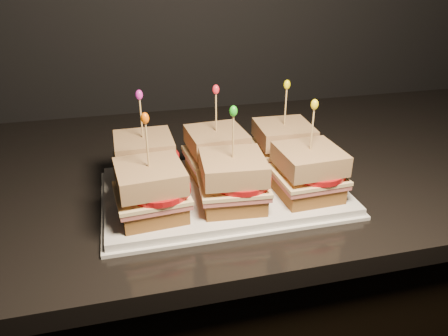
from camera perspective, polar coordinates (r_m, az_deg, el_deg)
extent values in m
cube|color=black|center=(0.88, -9.66, -1.07)|extent=(2.35, 0.71, 0.03)
cube|color=white|center=(0.76, 0.00, -3.09)|extent=(0.41, 0.25, 0.02)
cube|color=white|center=(0.77, 0.00, -3.48)|extent=(0.42, 0.26, 0.01)
cube|color=#5B3A13|center=(0.79, -10.13, -0.73)|extent=(0.10, 0.10, 0.03)
cube|color=#C75759|center=(0.78, -10.23, 0.41)|extent=(0.11, 0.10, 0.01)
cube|color=#FFDF9A|center=(0.78, -10.27, 0.87)|extent=(0.11, 0.11, 0.01)
cylinder|color=#AE1114|center=(0.77, -9.39, 1.28)|extent=(0.10, 0.10, 0.01)
cube|color=#693010|center=(0.77, -10.44, 2.81)|extent=(0.10, 0.10, 0.03)
cylinder|color=tan|center=(0.75, -10.73, 6.08)|extent=(0.00, 0.00, 0.09)
ellipsoid|color=#CC22A8|center=(0.73, -11.02, 9.37)|extent=(0.01, 0.01, 0.02)
cube|color=#5B3A13|center=(0.80, -0.99, 0.26)|extent=(0.10, 0.10, 0.03)
cube|color=#C75759|center=(0.80, -1.00, 1.38)|extent=(0.11, 0.11, 0.01)
cube|color=#FFDF9A|center=(0.79, -1.00, 1.84)|extent=(0.11, 0.11, 0.01)
cylinder|color=#AE1114|center=(0.79, -0.05, 2.25)|extent=(0.10, 0.10, 0.01)
cube|color=#693010|center=(0.78, -1.02, 3.75)|extent=(0.10, 0.10, 0.03)
cylinder|color=tan|center=(0.77, -1.04, 6.98)|extent=(0.00, 0.00, 0.09)
ellipsoid|color=red|center=(0.75, -1.07, 10.22)|extent=(0.01, 0.01, 0.02)
cube|color=#5B3A13|center=(0.84, 7.61, 1.18)|extent=(0.10, 0.10, 0.03)
cube|color=#C75759|center=(0.83, 7.68, 2.26)|extent=(0.11, 0.11, 0.01)
cube|color=#FFDF9A|center=(0.83, 7.71, 2.70)|extent=(0.11, 0.11, 0.01)
cylinder|color=#AE1114|center=(0.82, 8.66, 3.09)|extent=(0.10, 0.10, 0.01)
cube|color=#693010|center=(0.82, 7.83, 4.54)|extent=(0.10, 0.10, 0.03)
cylinder|color=tan|center=(0.80, 8.03, 7.64)|extent=(0.00, 0.00, 0.09)
ellipsoid|color=yellow|center=(0.79, 8.24, 10.74)|extent=(0.01, 0.01, 0.02)
cube|color=#5B3A13|center=(0.69, -9.33, -4.99)|extent=(0.10, 0.10, 0.03)
cube|color=#C75759|center=(0.68, -9.44, -3.74)|extent=(0.11, 0.11, 0.01)
cube|color=#FFDF9A|center=(0.67, -9.48, -3.22)|extent=(0.12, 0.11, 0.01)
cylinder|color=#AE1114|center=(0.67, -8.46, -2.80)|extent=(0.10, 0.10, 0.01)
cube|color=#693010|center=(0.66, -9.66, -1.06)|extent=(0.11, 0.11, 0.03)
cylinder|color=tan|center=(0.64, -9.97, 2.64)|extent=(0.00, 0.00, 0.09)
ellipsoid|color=#F36406|center=(0.63, -10.29, 6.42)|extent=(0.01, 0.01, 0.02)
cube|color=#5B3A13|center=(0.70, 1.13, -3.75)|extent=(0.10, 0.10, 0.03)
cube|color=#C75759|center=(0.70, 1.14, -2.52)|extent=(0.11, 0.11, 0.01)
cube|color=#FFDF9A|center=(0.69, 1.14, -2.01)|extent=(0.12, 0.11, 0.01)
cylinder|color=#AE1114|center=(0.69, 2.25, -1.58)|extent=(0.10, 0.10, 0.01)
cube|color=#693010|center=(0.68, 1.17, 0.12)|extent=(0.11, 0.11, 0.03)
cylinder|color=tan|center=(0.66, 1.20, 3.75)|extent=(0.00, 0.00, 0.09)
ellipsoid|color=green|center=(0.64, 1.24, 7.45)|extent=(0.01, 0.01, 0.02)
cube|color=#5B3A13|center=(0.74, 10.75, -2.50)|extent=(0.10, 0.10, 0.03)
cube|color=#C75759|center=(0.74, 10.86, -1.32)|extent=(0.11, 0.11, 0.01)
cube|color=#FFDF9A|center=(0.73, 10.90, -0.83)|extent=(0.11, 0.11, 0.01)
cylinder|color=#AE1114|center=(0.73, 12.00, -0.41)|extent=(0.10, 0.10, 0.01)
cube|color=#693010|center=(0.72, 11.10, 1.19)|extent=(0.10, 0.10, 0.03)
cylinder|color=tan|center=(0.70, 11.42, 4.64)|extent=(0.00, 0.00, 0.09)
ellipsoid|color=yellow|center=(0.69, 11.75, 8.12)|extent=(0.01, 0.01, 0.02)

